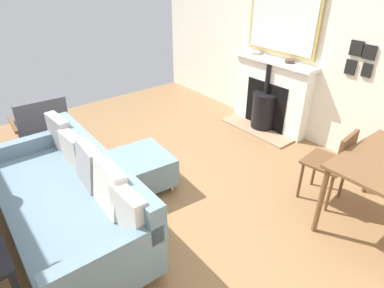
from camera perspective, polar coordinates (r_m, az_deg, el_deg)
name	(u,v)px	position (r m, az deg, el deg)	size (l,w,h in m)	color
ground_plane	(156,188)	(3.83, -6.26, -7.61)	(4.81, 5.77, 0.01)	olive
wall_left	(302,33)	(4.85, 18.44, 17.69)	(0.12, 5.77, 2.85)	silver
fireplace	(269,99)	(5.11, 13.12, 7.63)	(0.53, 1.34, 1.06)	#9E7A5B
mirror_over_mantel	(284,16)	(4.90, 15.59, 20.60)	(0.04, 1.13, 1.02)	tan
mantel_bowl_near	(256,53)	(5.14, 11.00, 15.23)	(0.15, 0.15, 0.04)	#9E9384
mantel_bowl_far	(290,61)	(4.78, 16.57, 13.59)	(0.13, 0.13, 0.05)	#47382D
sofa	(70,200)	(3.27, -20.31, -9.10)	(0.97, 2.07, 0.86)	#B2B2B7
ottoman	(140,168)	(3.74, -9.04, -4.19)	(0.70, 0.70, 0.41)	#B2B2B7
armchair_accent	(41,122)	(4.65, -24.59, 3.54)	(0.71, 0.63, 0.83)	brown
dining_chair_near_fireplace	(334,161)	(3.64, 23.36, -2.69)	(0.44, 0.44, 0.84)	brown
photo_gallery_row	(360,58)	(4.40, 27.10, 13.03)	(0.02, 0.31, 0.40)	black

